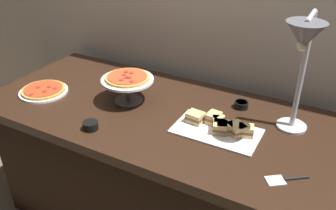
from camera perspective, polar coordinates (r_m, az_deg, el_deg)
The scene contains 9 objects.
back_wall at distance 2.06m, azimuth 6.01°, elevation 15.92°, with size 4.40×0.04×2.40m, color #B7A893.
buffet_table at distance 2.02m, azimuth -0.90°, elevation -10.29°, with size 1.90×0.84×0.76m.
heat_lamp at distance 1.47m, azimuth 20.84°, elevation 8.45°, with size 0.15×0.32×0.56m.
pizza_plate_front at distance 2.10m, azimuth -19.36°, elevation 2.20°, with size 0.27×0.27×0.03m.
pizza_plate_center at distance 1.86m, azimuth -6.52°, elevation 3.83°, with size 0.27×0.27×0.15m.
sandwich_platter at distance 1.66m, azimuth 8.26°, elevation -3.51°, with size 0.39×0.23×0.06m.
sauce_cup_near at distance 1.87m, azimuth 11.69°, elevation 0.08°, with size 0.07×0.07×0.03m.
sauce_cup_far at distance 1.70m, azimuth -12.34°, elevation -3.20°, with size 0.07×0.07×0.04m.
serving_spatula at distance 1.46m, azimuth 18.34°, elevation -11.27°, with size 0.16×0.13×0.01m.
Camera 1 is at (0.77, -1.35, 1.68)m, focal length 37.95 mm.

